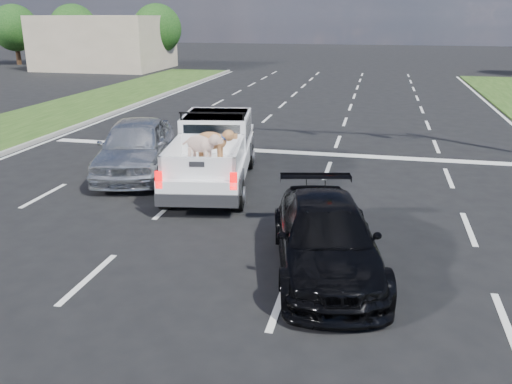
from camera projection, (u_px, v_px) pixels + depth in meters
The scene contains 9 objects.
ground at pixel (181, 289), 9.33m from camera, with size 160.00×160.00×0.00m, color black.
road_markings at pixel (261, 180), 15.41m from camera, with size 17.75×60.00×0.01m.
building_left at pixel (105, 42), 46.17m from camera, with size 10.00×8.00×4.40m, color #B8A58C.
tree_far_a at pixel (15, 28), 49.77m from camera, with size 4.20×4.20×5.40m.
tree_far_b at pixel (74, 28), 48.52m from camera, with size 4.20×4.20×5.40m.
tree_far_c at pixel (157, 29), 46.85m from camera, with size 4.20×4.20×5.40m.
pickup_truck at pixel (213, 151), 14.87m from camera, with size 2.75×5.58×2.00m.
silver_sedan at pixel (136, 146), 15.85m from camera, with size 1.93×4.80×1.64m, color silver.
black_coupe at pixel (326, 238), 9.82m from camera, with size 1.81×4.44×1.29m, color black.
Camera 1 is at (3.10, -7.85, 4.51)m, focal length 38.00 mm.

